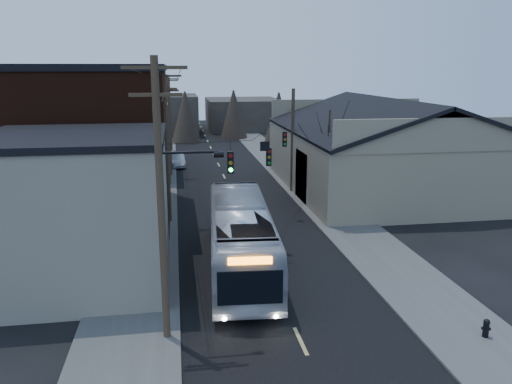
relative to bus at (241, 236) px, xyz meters
The scene contains 15 objects.
ground 9.61m from the bus, 81.91° to the right, with size 160.00×160.00×0.00m, color black.
road_surface 20.77m from the bus, 86.32° to the left, with size 9.00×110.00×0.02m, color black.
sidewalk_left 21.36m from the bus, 104.06° to the left, with size 4.00×110.00×0.12m, color #474744.
sidewalk_right 22.15m from the bus, 69.24° to the left, with size 4.00×110.00×0.12m, color #474744.
building_clapboard 7.87m from the bus, behind, with size 8.00×8.00×7.00m, color gray.
building_brick 14.11m from the bus, 129.15° to the left, with size 10.00×12.00×10.00m, color black.
building_left_far 27.93m from the bus, 107.04° to the left, with size 9.00×14.00×7.00m, color #302C26.
warehouse 21.24m from the bus, 47.53° to the left, with size 16.16×20.60×7.73m.
building_far_left 55.86m from the bus, 94.80° to the left, with size 10.00×12.00×6.00m, color #302C26.
building_far_right 61.23m from the bus, 82.18° to the left, with size 12.00×14.00×5.00m, color #302C26.
bare_tree 13.35m from the bus, 53.68° to the left, with size 0.40×0.40×7.20m, color black.
utility_lines 15.24m from the bus, 96.88° to the left, with size 11.24×45.28×10.50m.
bus is the anchor object (origin of this frame).
parked_car 28.45m from the bus, 96.00° to the left, with size 1.36×3.89×1.28m, color #A1A5A9.
fire_hydrant 11.84m from the bus, 45.02° to the right, with size 0.36×0.25×0.73m.
Camera 1 is at (-4.37, -14.50, 10.09)m, focal length 35.00 mm.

